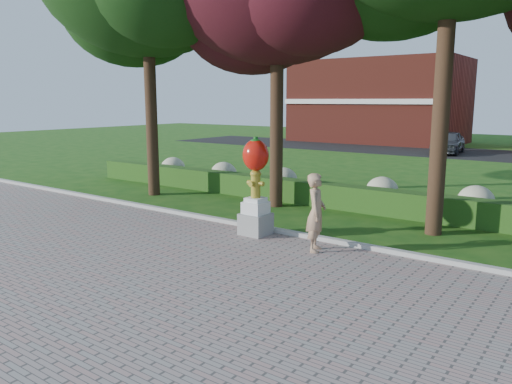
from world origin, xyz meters
TOP-DOWN VIEW (x-y plane):
  - ground at (0.00, 0.00)m, footprint 100.00×100.00m
  - walkway at (0.00, -4.00)m, footprint 40.00×14.00m
  - curb at (0.00, 3.00)m, footprint 40.00×0.18m
  - lawn_hedge at (0.00, 7.00)m, footprint 24.00×0.70m
  - hydrangea_row at (0.57, 8.00)m, footprint 20.10×1.10m
  - street at (0.00, 28.00)m, footprint 50.00×8.00m
  - building_left at (-10.00, 34.00)m, footprint 14.00×8.00m
  - hydrant_sculpture at (-0.32, 2.50)m, footprint 0.76×0.72m
  - woman at (1.73, 2.13)m, footprint 0.67×0.80m
  - parked_car at (-2.07, 27.14)m, footprint 2.31×4.71m

SIDE VIEW (x-z plane):
  - ground at x=0.00m, z-range 0.00..0.00m
  - street at x=0.00m, z-range 0.00..0.02m
  - walkway at x=0.00m, z-range 0.00..0.04m
  - curb at x=0.00m, z-range 0.00..0.15m
  - lawn_hedge at x=0.00m, z-range 0.00..0.80m
  - hydrangea_row at x=0.57m, z-range 0.06..1.04m
  - parked_car at x=-2.07m, z-range 0.02..1.57m
  - woman at x=1.73m, z-range 0.04..1.92m
  - hydrant_sculpture at x=-0.32m, z-range 0.12..2.74m
  - building_left at x=-10.00m, z-range 0.00..7.00m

